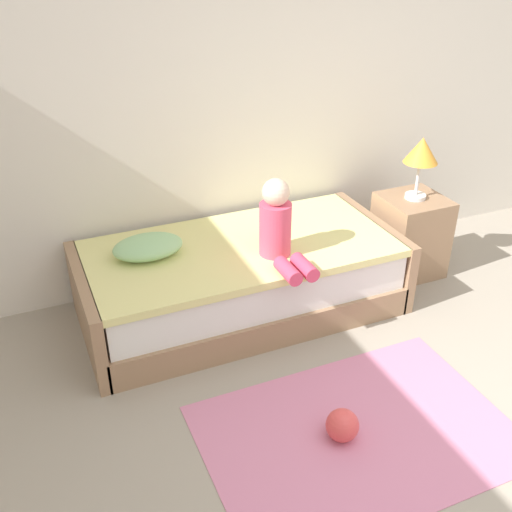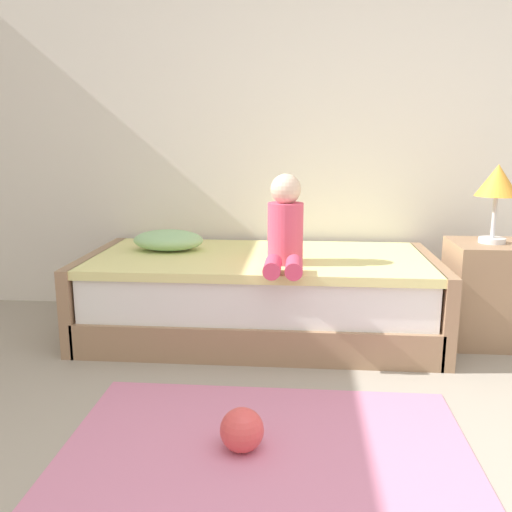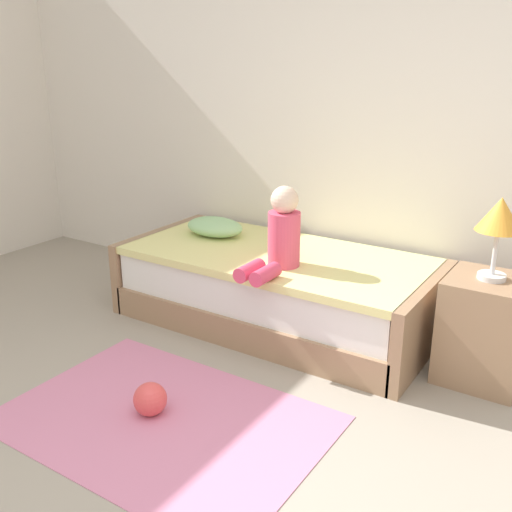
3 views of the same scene
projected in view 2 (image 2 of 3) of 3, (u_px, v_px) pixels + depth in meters
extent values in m
cube|color=silver|center=(371.00, 99.00, 3.59)|extent=(7.20, 0.10, 2.90)
cube|color=#997556|center=(259.00, 318.00, 3.35)|extent=(2.00, 1.00, 0.20)
cube|color=white|center=(259.00, 283.00, 3.30)|extent=(1.94, 0.94, 0.25)
cube|color=#E5E08C|center=(259.00, 259.00, 3.27)|extent=(1.98, 0.98, 0.05)
cube|color=#997556|center=(98.00, 291.00, 3.40)|extent=(0.07, 1.00, 0.50)
cube|color=#997556|center=(429.00, 299.00, 3.23)|extent=(0.07, 1.00, 0.50)
cube|color=#997556|center=(487.00, 293.00, 3.19)|extent=(0.44, 0.44, 0.60)
cylinder|color=silver|center=(492.00, 240.00, 3.12)|extent=(0.15, 0.15, 0.03)
cylinder|color=silver|center=(494.00, 217.00, 3.09)|extent=(0.02, 0.02, 0.24)
cone|color=#F29E33|center=(498.00, 180.00, 3.05)|extent=(0.24, 0.24, 0.18)
cylinder|color=#E04C6B|center=(285.00, 233.00, 3.04)|extent=(0.20, 0.20, 0.34)
sphere|color=beige|center=(286.00, 189.00, 2.98)|extent=(0.17, 0.17, 0.17)
cylinder|color=#D83F60|center=(273.00, 267.00, 2.77)|extent=(0.09, 0.22, 0.09)
cylinder|color=#D83F60|center=(294.00, 267.00, 2.77)|extent=(0.09, 0.22, 0.09)
ellipsoid|color=#99CC8C|center=(168.00, 240.00, 3.39)|extent=(0.44, 0.30, 0.13)
sphere|color=#E54C4C|center=(242.00, 430.00, 2.09)|extent=(0.17, 0.17, 0.17)
cube|color=pink|center=(266.00, 452.00, 2.09)|extent=(1.60, 1.10, 0.01)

